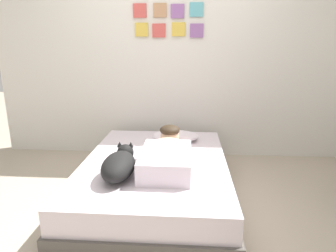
{
  "coord_description": "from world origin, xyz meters",
  "views": [
    {
      "loc": [
        0.25,
        -2.16,
        1.39
      ],
      "look_at": [
        0.05,
        0.69,
        0.59
      ],
      "focal_mm": 31.56,
      "sensor_mm": 36.0,
      "label": 1
    }
  ],
  "objects_px": {
    "pillow": "(175,136)",
    "coffee_cup": "(176,143)",
    "bed": "(155,177)",
    "dog": "(119,164)",
    "cell_phone": "(184,154)",
    "person_lying": "(167,154)"
  },
  "relations": [
    {
      "from": "pillow",
      "to": "coffee_cup",
      "type": "relative_size",
      "value": 4.16
    },
    {
      "from": "bed",
      "to": "dog",
      "type": "xyz_separation_m",
      "value": [
        -0.25,
        -0.38,
        0.28
      ]
    },
    {
      "from": "pillow",
      "to": "cell_phone",
      "type": "relative_size",
      "value": 3.71
    },
    {
      "from": "dog",
      "to": "coffee_cup",
      "type": "xyz_separation_m",
      "value": [
        0.43,
        0.77,
        -0.07
      ]
    },
    {
      "from": "cell_phone",
      "to": "person_lying",
      "type": "bearing_deg",
      "value": -118.58
    },
    {
      "from": "pillow",
      "to": "coffee_cup",
      "type": "height_order",
      "value": "pillow"
    },
    {
      "from": "pillow",
      "to": "person_lying",
      "type": "distance_m",
      "value": 0.69
    },
    {
      "from": "pillow",
      "to": "bed",
      "type": "bearing_deg",
      "value": -105.65
    },
    {
      "from": "person_lying",
      "to": "cell_phone",
      "type": "relative_size",
      "value": 6.57
    },
    {
      "from": "bed",
      "to": "pillow",
      "type": "bearing_deg",
      "value": 74.35
    },
    {
      "from": "dog",
      "to": "cell_phone",
      "type": "height_order",
      "value": "dog"
    },
    {
      "from": "bed",
      "to": "person_lying",
      "type": "bearing_deg",
      "value": -42.66
    },
    {
      "from": "coffee_cup",
      "to": "bed",
      "type": "bearing_deg",
      "value": -114.13
    },
    {
      "from": "bed",
      "to": "cell_phone",
      "type": "relative_size",
      "value": 13.79
    },
    {
      "from": "bed",
      "to": "cell_phone",
      "type": "height_order",
      "value": "cell_phone"
    },
    {
      "from": "pillow",
      "to": "dog",
      "type": "distance_m",
      "value": 1.04
    },
    {
      "from": "bed",
      "to": "pillow",
      "type": "distance_m",
      "value": 0.64
    },
    {
      "from": "dog",
      "to": "coffee_cup",
      "type": "relative_size",
      "value": 4.6
    },
    {
      "from": "bed",
      "to": "dog",
      "type": "bearing_deg",
      "value": -123.6
    },
    {
      "from": "pillow",
      "to": "coffee_cup",
      "type": "distance_m",
      "value": 0.19
    },
    {
      "from": "bed",
      "to": "pillow",
      "type": "relative_size",
      "value": 3.71
    },
    {
      "from": "person_lying",
      "to": "dog",
      "type": "bearing_deg",
      "value": -144.48
    }
  ]
}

